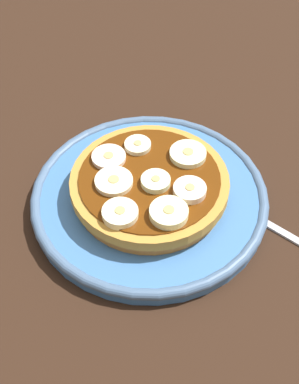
{
  "coord_description": "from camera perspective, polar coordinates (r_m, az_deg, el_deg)",
  "views": [
    {
      "loc": [
        -28.27,
        21.74,
        42.24
      ],
      "look_at": [
        0.0,
        0.0,
        1.88
      ],
      "focal_mm": 52.43,
      "sensor_mm": 36.0,
      "label": 1
    }
  ],
  "objects": [
    {
      "name": "ground_plane",
      "position": [
        0.56,
        0.0,
        -2.27
      ],
      "size": [
        140.0,
        140.0,
        3.0
      ],
      "primitive_type": "cube",
      "color": "black"
    },
    {
      "name": "banana_slice_3",
      "position": [
        0.49,
        -3.01,
        -2.18
      ],
      "size": [
        3.24,
        3.24,
        0.86
      ],
      "color": "#F6EFC0",
      "rests_on": "pancake_stack"
    },
    {
      "name": "banana_slice_5",
      "position": [
        0.51,
        4.11,
        0.15
      ],
      "size": [
        3.05,
        3.05,
        0.94
      ],
      "color": "#F9E1C5",
      "rests_on": "pancake_stack"
    },
    {
      "name": "banana_slice_2",
      "position": [
        0.49,
        1.97,
        -2.17
      ],
      "size": [
        3.46,
        3.46,
        1.01
      ],
      "color": "#F1F4B7",
      "rests_on": "pancake_stack"
    },
    {
      "name": "plate",
      "position": [
        0.55,
        0.0,
        -0.63
      ],
      "size": [
        23.06,
        23.06,
        1.79
      ],
      "color": "#3F72B2",
      "rests_on": "ground_plane"
    },
    {
      "name": "banana_slice_0",
      "position": [
        0.52,
        0.76,
        1.13
      ],
      "size": [
        2.76,
        2.76,
        0.86
      ],
      "color": "#EAF3BD",
      "rests_on": "pancake_stack"
    },
    {
      "name": "banana_slice_6",
      "position": [
        0.55,
        -1.21,
        4.74
      ],
      "size": [
        2.62,
        2.62,
        0.73
      ],
      "color": "beige",
      "rests_on": "pancake_stack"
    },
    {
      "name": "pancake_stack",
      "position": [
        0.53,
        -0.01,
        0.64
      ],
      "size": [
        15.07,
        15.07,
        2.42
      ],
      "color": "#C07232",
      "rests_on": "plate"
    },
    {
      "name": "banana_slice_1",
      "position": [
        0.54,
        3.82,
        3.92
      ],
      "size": [
        3.56,
        3.56,
        0.82
      ],
      "color": "#EBEEB4",
      "rests_on": "pancake_stack"
    },
    {
      "name": "banana_slice_7",
      "position": [
        0.52,
        -3.65,
        1.04
      ],
      "size": [
        3.55,
        3.55,
        0.73
      ],
      "color": "#FDEDBE",
      "rests_on": "pancake_stack"
    },
    {
      "name": "banana_slice_4",
      "position": [
        0.54,
        -4.17,
        3.5
      ],
      "size": [
        3.3,
        3.3,
        0.69
      ],
      "color": "#FBE1C5",
      "rests_on": "pancake_stack"
    }
  ]
}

